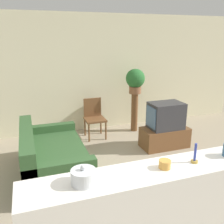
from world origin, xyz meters
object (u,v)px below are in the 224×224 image
at_px(couch, 52,158).
at_px(potted_plant, 135,80).
at_px(decorative_bowl, 84,177).
at_px(television, 166,116).
at_px(wooden_chair, 94,116).

height_order(couch, potted_plant, potted_plant).
xyz_separation_m(couch, potted_plant, (2.10, 1.40, 0.95)).
bearing_deg(decorative_bowl, couch, 92.97).
distance_m(couch, potted_plant, 2.69).
xyz_separation_m(television, decorative_bowl, (-2.19, -2.29, 0.38)).
bearing_deg(couch, potted_plant, 33.62).
bearing_deg(television, couch, -171.84).
xyz_separation_m(television, potted_plant, (-0.19, 1.07, 0.56)).
distance_m(television, potted_plant, 1.22).
distance_m(television, decorative_bowl, 3.19).
relative_size(couch, potted_plant, 3.01).
distance_m(couch, television, 2.35).
xyz_separation_m(potted_plant, decorative_bowl, (-2.00, -3.36, -0.18)).
height_order(television, wooden_chair, television).
height_order(potted_plant, decorative_bowl, potted_plant).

